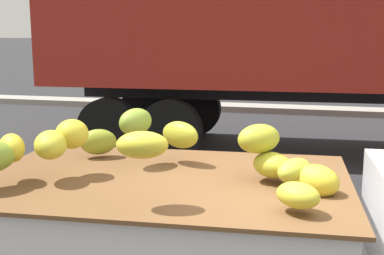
% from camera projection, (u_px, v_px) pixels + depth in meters
% --- Properties ---
extents(curb_strip, '(80.00, 0.80, 0.16)m').
position_uv_depth(curb_strip, '(309.00, 110.00, 13.82)').
color(curb_strip, gray).
rests_on(curb_strip, ground).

